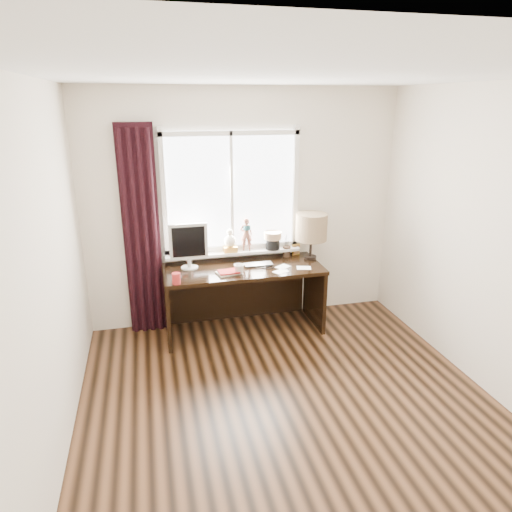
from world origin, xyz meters
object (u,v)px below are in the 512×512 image
object	(u,v)px
table_lamp	(311,228)
monitor	(189,243)
desk	(242,285)
mug	(239,269)
red_cup	(176,278)
laptop	(258,264)

from	to	relation	value
table_lamp	monitor	bearing A→B (deg)	179.94
desk	monitor	distance (m)	0.77
mug	red_cup	size ratio (longest dim) A/B	0.98
mug	desk	size ratio (longest dim) A/B	0.06
mug	table_lamp	distance (m)	0.97
red_cup	monitor	size ratio (longest dim) A/B	0.23
laptop	monitor	distance (m)	0.79
laptop	red_cup	world-z (taller)	red_cup
monitor	table_lamp	world-z (taller)	table_lamp
red_cup	monitor	distance (m)	0.49
red_cup	mug	bearing A→B (deg)	10.95
red_cup	table_lamp	xyz separation A→B (m)	(1.53, 0.40, 0.31)
monitor	table_lamp	bearing A→B (deg)	-0.06
laptop	desk	size ratio (longest dim) A/B	0.18
monitor	table_lamp	size ratio (longest dim) A/B	0.94
desk	laptop	bearing A→B (deg)	-25.02
laptop	table_lamp	bearing A→B (deg)	7.98
laptop	desk	world-z (taller)	laptop
mug	desk	distance (m)	0.41
laptop	red_cup	distance (m)	0.96
mug	red_cup	xyz separation A→B (m)	(-0.65, -0.13, 0.00)
laptop	mug	xyz separation A→B (m)	(-0.25, -0.19, 0.04)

